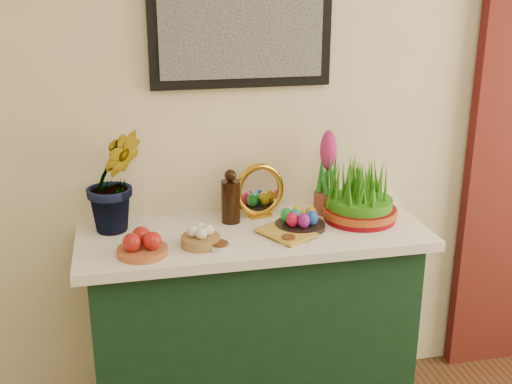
# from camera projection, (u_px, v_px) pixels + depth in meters

# --- Properties ---
(sideboard) EXTENTS (1.30, 0.45, 0.85)m
(sideboard) POSITION_uv_depth(u_px,v_px,m) (253.00, 331.00, 2.73)
(sideboard) COLOR #13341D
(sideboard) RESTS_ON ground
(tablecloth) EXTENTS (1.40, 0.55, 0.04)m
(tablecloth) POSITION_uv_depth(u_px,v_px,m) (253.00, 235.00, 2.59)
(tablecloth) COLOR white
(tablecloth) RESTS_ON sideboard
(hyacinth_green) EXTENTS (0.32, 0.29, 0.55)m
(hyacinth_green) POSITION_uv_depth(u_px,v_px,m) (113.00, 164.00, 2.50)
(hyacinth_green) COLOR #237E20
(hyacinth_green) RESTS_ON tablecloth
(apple_bowl) EXTENTS (0.20, 0.20, 0.09)m
(apple_bowl) POSITION_uv_depth(u_px,v_px,m) (142.00, 245.00, 2.35)
(apple_bowl) COLOR #AC572D
(apple_bowl) RESTS_ON tablecloth
(garlic_basket) EXTENTS (0.17, 0.17, 0.08)m
(garlic_basket) POSITION_uv_depth(u_px,v_px,m) (201.00, 237.00, 2.42)
(garlic_basket) COLOR #A18041
(garlic_basket) RESTS_ON tablecloth
(vinegar_cruet) EXTENTS (0.08, 0.08, 0.23)m
(vinegar_cruet) POSITION_uv_depth(u_px,v_px,m) (231.00, 199.00, 2.64)
(vinegar_cruet) COLOR black
(vinegar_cruet) RESTS_ON tablecloth
(mirror) EXTENTS (0.24, 0.11, 0.23)m
(mirror) POSITION_uv_depth(u_px,v_px,m) (260.00, 191.00, 2.70)
(mirror) COLOR #C38A1F
(mirror) RESTS_ON tablecloth
(book) EXTENTS (0.22, 0.25, 0.03)m
(book) POSITION_uv_depth(u_px,v_px,m) (271.00, 237.00, 2.48)
(book) COLOR gold
(book) RESTS_ON tablecloth
(spice_dish_left) EXTENTS (0.08, 0.08, 0.03)m
(spice_dish_left) POSITION_uv_depth(u_px,v_px,m) (220.00, 246.00, 2.40)
(spice_dish_left) COLOR silver
(spice_dish_left) RESTS_ON tablecloth
(spice_dish_right) EXTENTS (0.07, 0.07, 0.03)m
(spice_dish_right) POSITION_uv_depth(u_px,v_px,m) (289.00, 240.00, 2.46)
(spice_dish_right) COLOR silver
(spice_dish_right) RESTS_ON tablecloth
(egg_plate) EXTENTS (0.25, 0.25, 0.08)m
(egg_plate) POSITION_uv_depth(u_px,v_px,m) (300.00, 221.00, 2.59)
(egg_plate) COLOR black
(egg_plate) RESTS_ON tablecloth
(hyacinth_pink) EXTENTS (0.11, 0.11, 0.36)m
(hyacinth_pink) POSITION_uv_depth(u_px,v_px,m) (327.00, 176.00, 2.73)
(hyacinth_pink) COLOR brown
(hyacinth_pink) RESTS_ON tablecloth
(wheatgrass_sabzeh) EXTENTS (0.31, 0.31, 0.25)m
(wheatgrass_sabzeh) POSITION_uv_depth(u_px,v_px,m) (360.00, 195.00, 2.66)
(wheatgrass_sabzeh) COLOR maroon
(wheatgrass_sabzeh) RESTS_ON tablecloth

